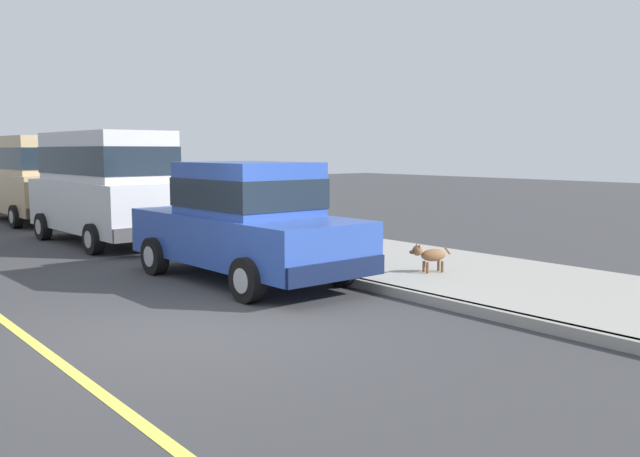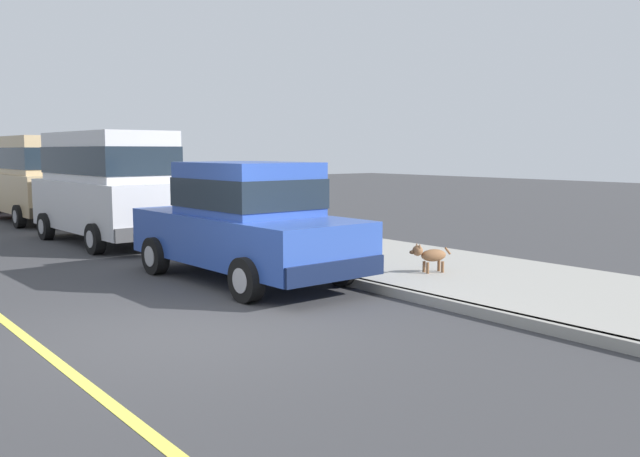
# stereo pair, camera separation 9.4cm
# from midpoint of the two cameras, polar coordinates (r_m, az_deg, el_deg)

# --- Properties ---
(ground_plane) EXTENTS (80.00, 80.00, 0.00)m
(ground_plane) POSITION_cam_midpoint_polar(r_m,az_deg,el_deg) (8.13, -10.85, -8.46)
(ground_plane) COLOR #38383A
(curb) EXTENTS (0.16, 64.00, 0.14)m
(curb) POSITION_cam_midpoint_polar(r_m,az_deg,el_deg) (9.95, 5.75, -5.17)
(curb) COLOR gray
(curb) RESTS_ON ground
(sidewalk) EXTENTS (3.60, 64.00, 0.14)m
(sidewalk) POSITION_cam_midpoint_polar(r_m,az_deg,el_deg) (11.26, 12.35, -3.90)
(sidewalk) COLOR #99968E
(sidewalk) RESTS_ON ground
(lane_centre_line) EXTENTS (0.12, 57.60, 0.01)m
(lane_centre_line) POSITION_cam_midpoint_polar(r_m,az_deg,el_deg) (7.55, -21.83, -9.97)
(lane_centre_line) COLOR #E0D64C
(lane_centre_line) RESTS_ON ground
(car_blue_sedan) EXTENTS (2.12, 4.64, 1.92)m
(car_blue_sedan) POSITION_cam_midpoint_polar(r_m,az_deg,el_deg) (10.87, -6.10, 0.70)
(car_blue_sedan) COLOR #28479E
(car_blue_sedan) RESTS_ON ground
(car_silver_van) EXTENTS (2.25, 4.96, 2.52)m
(car_silver_van) POSITION_cam_midpoint_polar(r_m,az_deg,el_deg) (15.98, -17.42, 3.81)
(car_silver_van) COLOR #BCBCC1
(car_silver_van) RESTS_ON ground
(car_tan_van) EXTENTS (2.19, 4.93, 2.52)m
(car_tan_van) POSITION_cam_midpoint_polar(r_m,az_deg,el_deg) (21.60, -22.88, 4.25)
(car_tan_van) COLOR tan
(car_tan_van) RESTS_ON ground
(dog_brown) EXTENTS (0.73, 0.34, 0.49)m
(dog_brown) POSITION_cam_midpoint_polar(r_m,az_deg,el_deg) (10.95, 9.59, -2.24)
(dog_brown) COLOR brown
(dog_brown) RESTS_ON sidewalk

